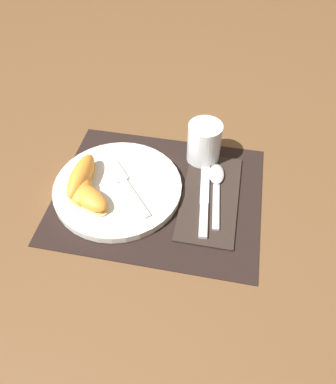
{
  "coord_description": "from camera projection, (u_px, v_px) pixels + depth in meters",
  "views": [
    {
      "loc": [
        0.12,
        -0.51,
        0.61
      ],
      "look_at": [
        0.02,
        -0.01,
        0.02
      ],
      "focal_mm": 35.0,
      "sensor_mm": 36.0,
      "label": 1
    }
  ],
  "objects": [
    {
      "name": "ground_plane",
      "position": [
        158.0,
        194.0,
        0.8
      ],
      "size": [
        3.0,
        3.0,
        0.0
      ],
      "primitive_type": "plane",
      "color": "brown"
    },
    {
      "name": "placemat",
      "position": [
        158.0,
        194.0,
        0.8
      ],
      "size": [
        0.44,
        0.35,
        0.0
      ],
      "color": "black",
      "rests_on": "ground_plane"
    },
    {
      "name": "plate",
      "position": [
        118.0,
        188.0,
        0.8
      ],
      "size": [
        0.27,
        0.27,
        0.02
      ],
      "color": "white",
      "rests_on": "placemat"
    },
    {
      "name": "juice_glass",
      "position": [
        204.0,
        145.0,
        0.84
      ],
      "size": [
        0.08,
        0.08,
        0.1
      ],
      "color": "silver",
      "rests_on": "placemat"
    },
    {
      "name": "napkin",
      "position": [
        210.0,
        197.0,
        0.79
      ],
      "size": [
        0.12,
        0.25,
        0.0
      ],
      "color": "#2D231E",
      "rests_on": "placemat"
    },
    {
      "name": "knife",
      "position": [
        204.0,
        198.0,
        0.79
      ],
      "size": [
        0.04,
        0.22,
        0.01
      ],
      "color": "#BCBCC1",
      "rests_on": "napkin"
    },
    {
      "name": "spoon",
      "position": [
        216.0,
        182.0,
        0.81
      ],
      "size": [
        0.04,
        0.18,
        0.01
      ],
      "color": "#BCBCC1",
      "rests_on": "napkin"
    },
    {
      "name": "fork",
      "position": [
        125.0,
        183.0,
        0.8
      ],
      "size": [
        0.13,
        0.15,
        0.0
      ],
      "color": "#BCBCC1",
      "rests_on": "plate"
    },
    {
      "name": "citrus_wedge_0",
      "position": [
        81.0,
        177.0,
        0.78
      ],
      "size": [
        0.04,
        0.13,
        0.05
      ],
      "color": "#F4DB84",
      "rests_on": "plate"
    },
    {
      "name": "citrus_wedge_1",
      "position": [
        81.0,
        189.0,
        0.77
      ],
      "size": [
        0.08,
        0.11,
        0.03
      ],
      "color": "#F4DB84",
      "rests_on": "plate"
    },
    {
      "name": "citrus_wedge_2",
      "position": [
        89.0,
        198.0,
        0.75
      ],
      "size": [
        0.11,
        0.09,
        0.03
      ],
      "color": "#F4DB84",
      "rests_on": "plate"
    }
  ]
}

